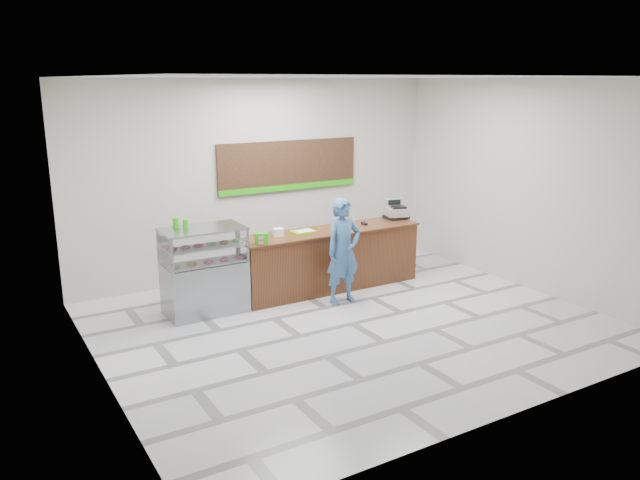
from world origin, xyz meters
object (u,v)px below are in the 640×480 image
serving_tray (303,231)px  customer (343,251)px  display_case (204,270)px  cash_register (396,211)px  sales_counter (329,259)px

serving_tray → customer: customer is taller
display_case → customer: size_ratio=0.79×
serving_tray → cash_register: bearing=-0.1°
display_case → serving_tray: display_case is taller
sales_counter → serving_tray: 0.70m
cash_register → serving_tray: bearing=-161.0°
cash_register → serving_tray: cash_register is taller
cash_register → serving_tray: (-1.95, -0.07, -0.12)m
sales_counter → cash_register: cash_register is taller
sales_counter → customer: size_ratio=1.93×
sales_counter → serving_tray: size_ratio=8.32×
sales_counter → serving_tray: serving_tray is taller
customer → display_case: bearing=159.0°
cash_register → serving_tray: 1.96m
sales_counter → cash_register: bearing=5.6°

